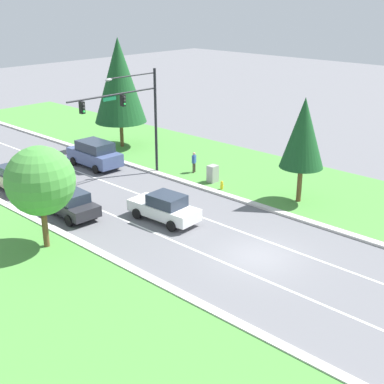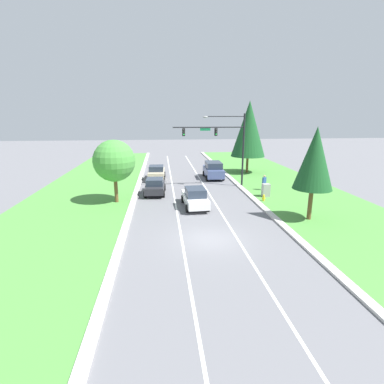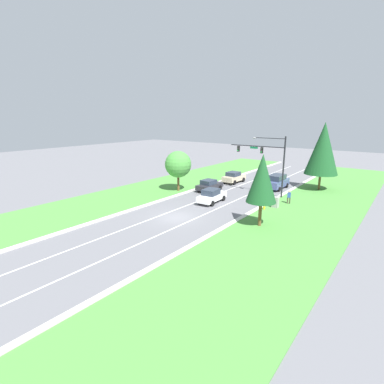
{
  "view_description": "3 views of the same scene",
  "coord_description": "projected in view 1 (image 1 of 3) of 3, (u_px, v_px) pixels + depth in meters",
  "views": [
    {
      "loc": [
        -20.79,
        -14.84,
        13.1
      ],
      "look_at": [
        0.25,
        5.12,
        2.25
      ],
      "focal_mm": 50.0,
      "sensor_mm": 36.0,
      "label": 1
    },
    {
      "loc": [
        -2.99,
        -17.77,
        7.81
      ],
      "look_at": [
        -0.48,
        6.42,
        1.51
      ],
      "focal_mm": 28.0,
      "sensor_mm": 36.0,
      "label": 2
    },
    {
      "loc": [
        19.23,
        -22.99,
        10.31
      ],
      "look_at": [
        -1.52,
        4.81,
        1.58
      ],
      "focal_mm": 28.0,
      "sensor_mm": 36.0,
      "label": 3
    }
  ],
  "objects": [
    {
      "name": "grass_verge_left",
      "position": [
        91.0,
        349.0,
        20.86
      ],
      "size": [
        10.0,
        90.0,
        0.08
      ],
      "color": "#4C8E3D",
      "rests_on": "ground_plane"
    },
    {
      "name": "grass_verge_right",
      "position": [
        357.0,
        201.0,
        35.67
      ],
      "size": [
        10.0,
        90.0,
        0.08
      ],
      "color": "#4C8E3D",
      "rests_on": "ground_plane"
    },
    {
      "name": "ground_plane",
      "position": [
        259.0,
        256.0,
        28.28
      ],
      "size": [
        160.0,
        160.0,
        0.0
      ],
      "primitive_type": "plane",
      "color": "slate"
    },
    {
      "name": "lane_stripe_inner_right",
      "position": [
        278.0,
        245.0,
        29.5
      ],
      "size": [
        0.14,
        81.0,
        0.01
      ],
      "color": "white",
      "rests_on": "ground_plane"
    },
    {
      "name": "lane_stripe_inner_left",
      "position": [
        237.0,
        268.0,
        27.05
      ],
      "size": [
        0.14,
        81.0,
        0.01
      ],
      "color": "white",
      "rests_on": "ground_plane"
    },
    {
      "name": "champagne_sedan",
      "position": [
        13.0,
        177.0,
        37.67
      ],
      "size": [
        2.22,
        4.55,
        1.77
      ],
      "rotation": [
        0.0,
        0.0,
        -0.04
      ],
      "color": "beige",
      "rests_on": "ground_plane"
    },
    {
      "name": "oak_near_left_tree",
      "position": [
        40.0,
        181.0,
        27.94
      ],
      "size": [
        3.7,
        3.7,
        5.71
      ],
      "color": "brown",
      "rests_on": "ground_plane"
    },
    {
      "name": "utility_cabinet",
      "position": [
        213.0,
        174.0,
        38.96
      ],
      "size": [
        0.7,
        0.6,
        1.33
      ],
      "color": "#9E9E99",
      "rests_on": "ground_plane"
    },
    {
      "name": "slate_blue_suv",
      "position": [
        95.0,
        154.0,
        42.47
      ],
      "size": [
        2.32,
        4.89,
        2.1
      ],
      "rotation": [
        0.0,
        0.0,
        -0.02
      ],
      "color": "#475684",
      "rests_on": "ground_plane"
    },
    {
      "name": "conifer_far_right_tree",
      "position": [
        303.0,
        133.0,
        33.96
      ],
      "size": [
        2.85,
        2.85,
        7.02
      ],
      "color": "brown",
      "rests_on": "ground_plane"
    },
    {
      "name": "curb_strip_left",
      "position": [
        184.0,
        296.0,
        24.41
      ],
      "size": [
        0.5,
        90.0,
        0.15
      ],
      "color": "beige",
      "rests_on": "ground_plane"
    },
    {
      "name": "pedestrian",
      "position": [
        194.0,
        162.0,
        40.96
      ],
      "size": [
        0.43,
        0.35,
        1.69
      ],
      "rotation": [
        0.0,
        0.0,
        3.52
      ],
      "color": "#42382D",
      "rests_on": "ground_plane"
    },
    {
      "name": "white_sedan",
      "position": [
        165.0,
        208.0,
        32.41
      ],
      "size": [
        2.19,
        4.73,
        1.74
      ],
      "rotation": [
        0.0,
        0.0,
        0.06
      ],
      "color": "white",
      "rests_on": "ground_plane"
    },
    {
      "name": "fire_hydrant",
      "position": [
        222.0,
        186.0,
        37.62
      ],
      "size": [
        0.34,
        0.2,
        0.7
      ],
      "color": "gold",
      "rests_on": "ground_plane"
    },
    {
      "name": "curb_strip_right",
      "position": [
        316.0,
        224.0,
        32.09
      ],
      "size": [
        0.5,
        90.0,
        0.15
      ],
      "color": "beige",
      "rests_on": "ground_plane"
    },
    {
      "name": "charcoal_sedan",
      "position": [
        70.0,
        204.0,
        33.11
      ],
      "size": [
        2.18,
        4.4,
        1.64
      ],
      "rotation": [
        0.0,
        0.0,
        -0.05
      ],
      "color": "#28282D",
      "rests_on": "ground_plane"
    },
    {
      "name": "conifer_near_right_tree",
      "position": [
        119.0,
        80.0,
        46.22
      ],
      "size": [
        4.56,
        4.56,
        9.63
      ],
      "color": "brown",
      "rests_on": "ground_plane"
    },
    {
      "name": "traffic_signal_mast",
      "position": [
        133.0,
        109.0,
        38.21
      ],
      "size": [
        7.78,
        0.41,
        7.95
      ],
      "color": "black",
      "rests_on": "ground_plane"
    }
  ]
}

